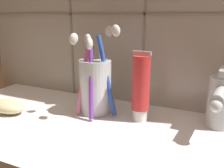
% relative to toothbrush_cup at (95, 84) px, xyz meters
% --- Properties ---
extents(sink_counter, '(0.75, 0.31, 0.02)m').
position_rel_toothbrush_cup_xyz_m(sink_counter, '(0.05, -0.06, -0.07)').
color(sink_counter, white).
rests_on(sink_counter, ground).
extents(toothbrush_cup, '(0.10, 0.11, 0.18)m').
position_rel_toothbrush_cup_xyz_m(toothbrush_cup, '(0.00, 0.00, 0.00)').
color(toothbrush_cup, silver).
rests_on(toothbrush_cup, sink_counter).
extents(toothpaste_tube, '(0.04, 0.03, 0.14)m').
position_rel_toothbrush_cup_xyz_m(toothpaste_tube, '(0.10, 0.00, 0.00)').
color(toothpaste_tube, white).
rests_on(toothpaste_tube, sink_counter).
extents(sink_faucet, '(0.05, 0.12, 0.11)m').
position_rel_toothbrush_cup_xyz_m(sink_faucet, '(0.24, 0.03, -0.01)').
color(sink_faucet, silver).
rests_on(sink_faucet, sink_counter).
extents(soap_bar, '(0.08, 0.05, 0.03)m').
position_rel_toothbrush_cup_xyz_m(soap_bar, '(-0.17, -0.08, -0.05)').
color(soap_bar, beige).
rests_on(soap_bar, sink_counter).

